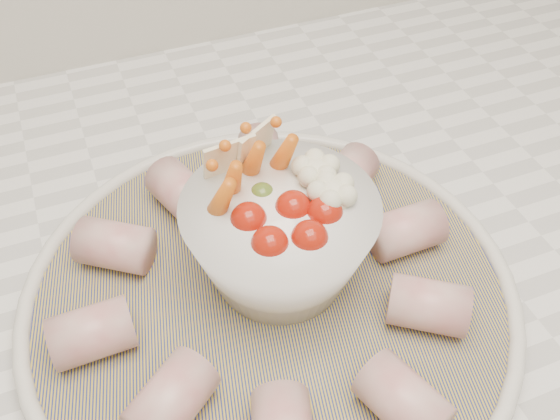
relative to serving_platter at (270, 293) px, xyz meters
name	(u,v)px	position (x,y,z in m)	size (l,w,h in m)	color
serving_platter	(270,293)	(0.00, 0.00, 0.00)	(0.44, 0.44, 0.02)	navy
veggie_bowl	(280,235)	(0.01, 0.01, 0.05)	(0.14, 0.14, 0.11)	white
cured_meat_rolls	(269,275)	(0.00, 0.00, 0.02)	(0.30, 0.31, 0.04)	#B15153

